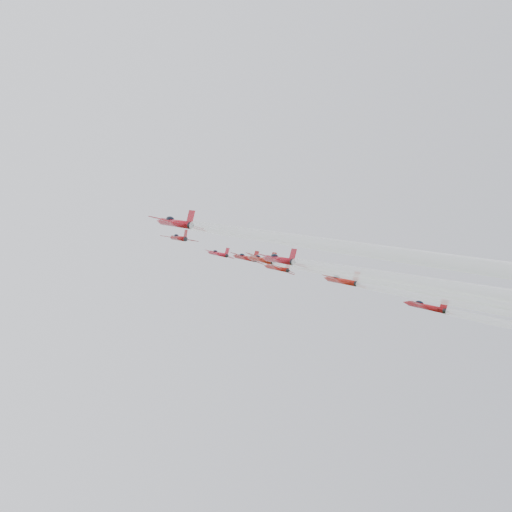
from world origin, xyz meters
TOP-DOWN VIEW (x-y plane):
  - jet_lead at (3.73, 25.54)m, footprint 8.45×10.74m
  - jet_row2_left at (-12.45, 15.13)m, footprint 9.06×11.53m
  - jet_row2_center at (1.52, 8.93)m, footprint 8.79×11.19m
  - jet_row2_right at (10.13, 8.88)m, footprint 8.58×10.91m
  - jet_center at (-0.41, -36.96)m, footprint 8.81×82.10m
  - jet_rear_farleft at (-29.00, -61.67)m, footprint 10.54×98.24m
  - jet_rear_left at (-5.32, -57.63)m, footprint 10.54×98.22m

SIDE VIEW (x-z plane):
  - jet_rear_farleft at x=-29.00m, z-range 84.22..145.30m
  - jet_rear_left at x=-5.32m, z-range 86.71..147.78m
  - jet_center at x=-0.41m, z-range 104.41..155.46m
  - jet_row2_right at x=10.13m, z-range 154.58..161.75m
  - jet_row2_center at x=1.52m, z-range 154.52..161.88m
  - jet_row2_left at x=-12.45m, z-range 158.22..165.80m
  - jet_lead at x=3.73m, z-range 164.86..171.93m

